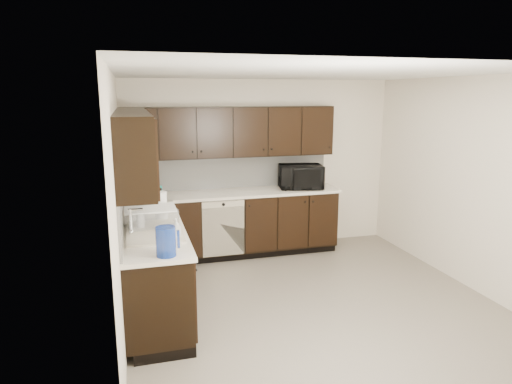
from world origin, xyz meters
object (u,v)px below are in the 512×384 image
sink (155,239)px  toaster_oven (141,189)px  storage_bin (151,218)px  microwave (301,177)px  blue_pitcher (166,242)px

sink → toaster_oven: size_ratio=2.22×
storage_bin → toaster_oven: bearing=92.0°
sink → toaster_oven: sink is taller
toaster_oven → storage_bin: size_ratio=0.75×
toaster_oven → microwave: bearing=19.0°
microwave → blue_pitcher: microwave is taller
sink → storage_bin: bearing=94.3°
toaster_oven → storage_bin: 1.45m
microwave → storage_bin: (-2.21, -1.43, -0.07)m
microwave → toaster_oven: microwave is taller
sink → microwave: (2.19, 1.68, 0.23)m
microwave → toaster_oven: 2.26m
microwave → toaster_oven: size_ratio=1.67×
sink → microwave: bearing=37.6°
blue_pitcher → storage_bin: bearing=119.8°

